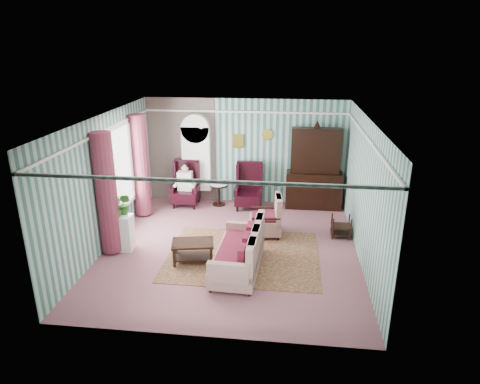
# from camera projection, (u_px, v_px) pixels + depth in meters

# --- Properties ---
(floor) EXTENTS (6.00, 6.00, 0.00)m
(floor) POSITION_uv_depth(u_px,v_px,m) (231.00, 248.00, 9.48)
(floor) COLOR #8C515C
(floor) RESTS_ON ground
(room_shell) EXTENTS (5.53, 6.02, 2.91)m
(room_shell) POSITION_uv_depth(u_px,v_px,m) (203.00, 158.00, 9.04)
(room_shell) COLOR #3D6F65
(room_shell) RESTS_ON ground
(bookcase) EXTENTS (0.80, 0.28, 2.24)m
(bookcase) POSITION_uv_depth(u_px,v_px,m) (197.00, 163.00, 11.91)
(bookcase) COLOR silver
(bookcase) RESTS_ON floor
(dresser_hutch) EXTENTS (1.50, 0.56, 2.36)m
(dresser_hutch) POSITION_uv_depth(u_px,v_px,m) (315.00, 166.00, 11.42)
(dresser_hutch) COLOR black
(dresser_hutch) RESTS_ON floor
(wingback_left) EXTENTS (0.76, 0.80, 1.25)m
(wingback_left) POSITION_uv_depth(u_px,v_px,m) (185.00, 184.00, 11.74)
(wingback_left) COLOR black
(wingback_left) RESTS_ON floor
(wingback_right) EXTENTS (0.76, 0.80, 1.25)m
(wingback_right) POSITION_uv_depth(u_px,v_px,m) (249.00, 187.00, 11.55)
(wingback_right) COLOR black
(wingback_right) RESTS_ON floor
(seated_woman) EXTENTS (0.44, 0.40, 1.18)m
(seated_woman) POSITION_uv_depth(u_px,v_px,m) (185.00, 185.00, 11.75)
(seated_woman) COLOR beige
(seated_woman) RESTS_ON floor
(round_side_table) EXTENTS (0.50, 0.50, 0.60)m
(round_side_table) POSITION_uv_depth(u_px,v_px,m) (219.00, 195.00, 11.89)
(round_side_table) COLOR black
(round_side_table) RESTS_ON floor
(nest_table) EXTENTS (0.45, 0.38, 0.54)m
(nest_table) POSITION_uv_depth(u_px,v_px,m) (341.00, 226.00, 9.96)
(nest_table) COLOR black
(nest_table) RESTS_ON floor
(plant_stand) EXTENTS (0.55, 0.35, 0.80)m
(plant_stand) POSITION_uv_depth(u_px,v_px,m) (120.00, 232.00, 9.33)
(plant_stand) COLOR silver
(plant_stand) RESTS_ON floor
(rug) EXTENTS (3.20, 2.60, 0.01)m
(rug) POSITION_uv_depth(u_px,v_px,m) (243.00, 255.00, 9.17)
(rug) COLOR #4D1921
(rug) RESTS_ON floor
(sofa) EXTENTS (1.20, 1.99, 0.92)m
(sofa) POSITION_uv_depth(u_px,v_px,m) (238.00, 250.00, 8.44)
(sofa) COLOR beige
(sofa) RESTS_ON floor
(floral_armchair) EXTENTS (0.96, 0.89, 0.99)m
(floral_armchair) POSITION_uv_depth(u_px,v_px,m) (265.00, 215.00, 10.00)
(floral_armchair) COLOR beige
(floral_armchair) RESTS_ON floor
(coffee_table) EXTENTS (0.94, 0.69, 0.45)m
(coffee_table) POSITION_uv_depth(u_px,v_px,m) (193.00, 252.00, 8.87)
(coffee_table) COLOR black
(coffee_table) RESTS_ON floor
(potted_plant_a) EXTENTS (0.41, 0.38, 0.37)m
(potted_plant_a) POSITION_uv_depth(u_px,v_px,m) (117.00, 209.00, 9.08)
(potted_plant_a) COLOR #255B1C
(potted_plant_a) RESTS_ON plant_stand
(potted_plant_b) EXTENTS (0.31, 0.27, 0.48)m
(potted_plant_b) POSITION_uv_depth(u_px,v_px,m) (125.00, 204.00, 9.19)
(potted_plant_b) COLOR #21551A
(potted_plant_b) RESTS_ON plant_stand
(potted_plant_c) EXTENTS (0.26, 0.26, 0.40)m
(potted_plant_c) POSITION_uv_depth(u_px,v_px,m) (117.00, 206.00, 9.17)
(potted_plant_c) COLOR #184D19
(potted_plant_c) RESTS_ON plant_stand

